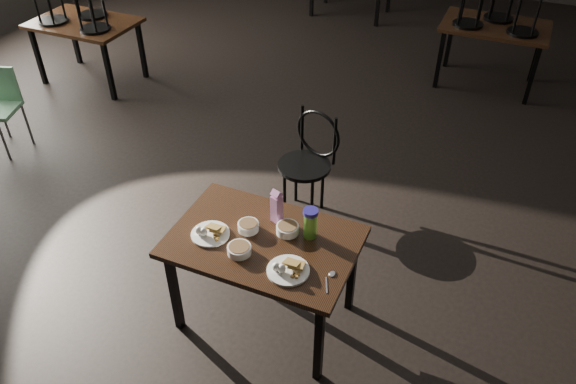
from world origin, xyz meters
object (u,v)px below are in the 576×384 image
at_px(juice_carton, 277,207).
at_px(bentwood_chair, 310,156).
at_px(water_bottle, 310,223).
at_px(main_table, 264,248).

bearing_deg(juice_carton, bentwood_chair, 99.71).
bearing_deg(water_bottle, bentwood_chair, 111.59).
height_order(juice_carton, water_bottle, juice_carton).
bearing_deg(main_table, water_bottle, 30.17).
height_order(juice_carton, bentwood_chair, juice_carton).
bearing_deg(water_bottle, juice_carton, 167.93).
bearing_deg(juice_carton, main_table, -90.77).
relative_size(main_table, water_bottle, 5.59).
distance_m(juice_carton, bentwood_chair, 1.12).
xyz_separation_m(water_bottle, bentwood_chair, (-0.44, 1.11, -0.31)).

